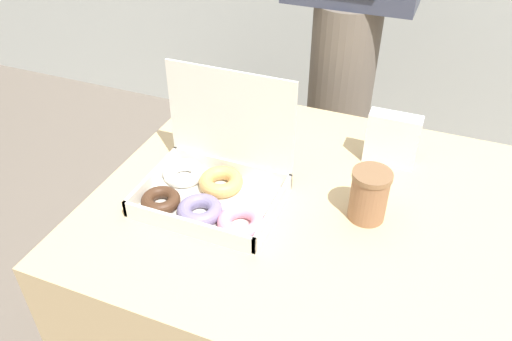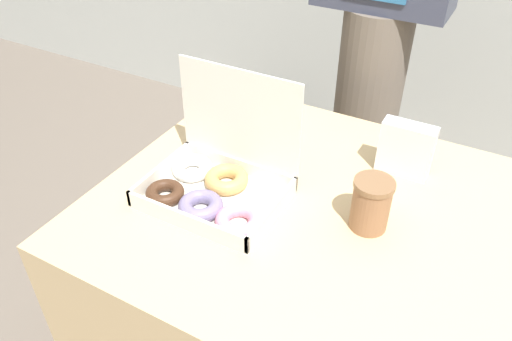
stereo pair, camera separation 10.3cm
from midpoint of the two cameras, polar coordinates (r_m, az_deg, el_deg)
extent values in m
cube|color=tan|center=(1.39, 9.60, -15.65)|extent=(1.06, 0.84, 0.70)
cube|color=silver|center=(1.15, -2.23, -3.35)|extent=(0.31, 0.23, 0.01)
cube|color=silver|center=(1.20, -8.45, -0.26)|extent=(0.01, 0.23, 0.04)
cube|color=silver|center=(1.08, 4.67, -4.91)|extent=(0.01, 0.23, 0.04)
cube|color=silver|center=(1.06, -5.38, -5.82)|extent=(0.31, 0.01, 0.04)
cube|color=silver|center=(1.21, 0.47, 0.46)|extent=(0.31, 0.01, 0.04)
cube|color=silver|center=(1.14, 0.63, 6.15)|extent=(0.31, 0.01, 0.23)
torus|color=#422819|center=(1.15, -7.86, -2.66)|extent=(0.12, 0.12, 0.03)
torus|color=white|center=(1.22, -4.91, 0.20)|extent=(0.11, 0.11, 0.03)
torus|color=slate|center=(1.10, -3.70, -4.17)|extent=(0.11, 0.11, 0.03)
torus|color=tan|center=(1.17, -0.89, -1.11)|extent=(0.14, 0.14, 0.03)
torus|color=pink|center=(1.06, 0.81, -5.87)|extent=(0.14, 0.14, 0.03)
cylinder|color=#8C6042|center=(1.09, 15.62, -4.10)|extent=(0.08, 0.08, 0.11)
cylinder|color=brown|center=(1.05, 16.14, -1.61)|extent=(0.09, 0.09, 0.01)
cube|color=silver|center=(1.26, 19.01, 2.23)|extent=(0.13, 0.05, 0.14)
cylinder|color=#665B51|center=(1.86, 13.60, 3.88)|extent=(0.22, 0.22, 0.93)
camera|label=1|loc=(0.05, -87.14, 2.12)|focal=35.00mm
camera|label=2|loc=(0.05, 92.86, -2.12)|focal=35.00mm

